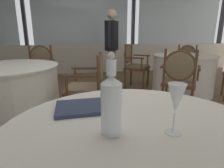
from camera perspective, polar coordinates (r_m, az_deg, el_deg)
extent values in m
plane|color=#756047|center=(2.22, -3.93, -15.91)|extent=(13.10, 13.10, 0.00)
cube|color=silver|center=(5.72, -8.93, 7.71)|extent=(9.95, 0.12, 0.85)
cube|color=silver|center=(5.72, -9.46, 19.86)|extent=(2.74, 0.02, 1.57)
cube|color=#333338|center=(5.84, -25.75, 18.53)|extent=(0.08, 0.14, 1.57)
cube|color=silver|center=(6.62, 20.25, 18.49)|extent=(2.74, 0.02, 1.57)
cube|color=#333338|center=(5.96, 6.63, 19.75)|extent=(0.08, 0.14, 1.57)
cube|color=#333338|center=(7.51, 31.02, 16.82)|extent=(0.08, 0.14, 1.57)
cylinder|color=silver|center=(0.78, 8.21, -14.54)|extent=(1.16, 1.16, 0.02)
cylinder|color=white|center=(0.71, -0.22, -7.75)|extent=(0.08, 0.08, 0.20)
cone|color=white|center=(0.67, -0.23, 1.41)|extent=(0.08, 0.08, 0.03)
cylinder|color=white|center=(0.66, -0.24, 5.19)|extent=(0.04, 0.04, 0.06)
sphere|color=silver|center=(0.66, -0.24, 8.80)|extent=(0.03, 0.03, 0.03)
cylinder|color=white|center=(0.79, 18.40, -14.13)|extent=(0.06, 0.06, 0.00)
cylinder|color=white|center=(0.77, 18.67, -11.30)|extent=(0.01, 0.01, 0.08)
cone|color=white|center=(0.73, 19.32, -4.30)|extent=(0.07, 0.07, 0.12)
cube|color=#2D3856|center=(0.98, -8.31, -7.07)|extent=(0.31, 0.22, 0.02)
cylinder|color=silver|center=(2.66, -30.55, 4.66)|extent=(1.30, 1.30, 0.02)
cylinder|color=silver|center=(2.74, -29.49, -3.23)|extent=(1.26, 1.26, 0.75)
cube|color=brown|center=(2.38, -8.59, -2.01)|extent=(0.54, 0.54, 0.05)
cube|color=#75664C|center=(2.37, -8.63, -1.02)|extent=(0.50, 0.50, 0.04)
cylinder|color=brown|center=(2.32, -14.06, -9.01)|extent=(0.04, 0.04, 0.42)
cylinder|color=brown|center=(2.68, -11.99, -5.55)|extent=(0.04, 0.04, 0.42)
cylinder|color=brown|center=(2.26, -4.05, -9.29)|extent=(0.04, 0.04, 0.42)
cylinder|color=brown|center=(2.63, -3.39, -5.69)|extent=(0.04, 0.04, 0.42)
cylinder|color=brown|center=(2.11, -4.29, 2.80)|extent=(0.04, 0.04, 0.45)
cylinder|color=brown|center=(2.50, -3.57, 4.76)|extent=(0.04, 0.04, 0.45)
ellipsoid|color=#75664C|center=(2.30, -3.53, 4.41)|extent=(0.13, 0.39, 0.37)
torus|color=brown|center=(2.30, -3.53, 4.41)|extent=(0.11, 0.39, 0.39)
cube|color=brown|center=(2.09, -10.44, 2.41)|extent=(0.37, 0.11, 0.03)
cylinder|color=brown|center=(2.14, -14.00, -0.49)|extent=(0.03, 0.03, 0.22)
cube|color=brown|center=(2.57, -8.40, 4.86)|extent=(0.37, 0.11, 0.03)
cylinder|color=brown|center=(2.62, -11.37, 2.45)|extent=(0.03, 0.03, 0.22)
cube|color=brown|center=(3.59, -21.97, 2.64)|extent=(0.54, 0.54, 0.05)
cube|color=#75664C|center=(3.58, -22.04, 3.31)|extent=(0.50, 0.50, 0.04)
cylinder|color=brown|center=(3.39, -19.70, -1.87)|extent=(0.04, 0.04, 0.41)
cylinder|color=brown|center=(3.55, -25.79, -1.77)|extent=(0.04, 0.04, 0.41)
cylinder|color=brown|center=(3.75, -17.68, -0.09)|extent=(0.04, 0.04, 0.41)
cylinder|color=brown|center=(3.89, -23.28, -0.08)|extent=(0.04, 0.04, 0.41)
cylinder|color=brown|center=(3.66, -18.31, 7.56)|extent=(0.04, 0.04, 0.50)
cylinder|color=brown|center=(3.80, -24.07, 7.28)|extent=(0.04, 0.04, 0.50)
ellipsoid|color=#75664C|center=(3.74, -21.20, 7.84)|extent=(0.39, 0.13, 0.42)
torus|color=brown|center=(3.74, -21.20, 7.84)|extent=(0.43, 0.12, 0.43)
cube|color=brown|center=(3.44, -18.61, 6.61)|extent=(0.11, 0.37, 0.03)
cylinder|color=brown|center=(3.33, -19.22, 4.36)|extent=(0.03, 0.03, 0.22)
cube|color=brown|center=(3.63, -26.14, 6.27)|extent=(0.11, 0.37, 0.03)
cylinder|color=brown|center=(3.52, -26.92, 4.13)|extent=(0.03, 0.03, 0.22)
cylinder|color=silver|center=(3.81, 21.66, 8.22)|extent=(1.18, 1.18, 0.02)
cylinder|color=silver|center=(3.86, 21.12, 2.58)|extent=(1.14, 1.14, 0.75)
cube|color=brown|center=(4.00, 7.82, 4.97)|extent=(0.64, 0.64, 0.05)
cube|color=#75664C|center=(3.99, 7.84, 5.58)|extent=(0.59, 0.59, 0.04)
cylinder|color=brown|center=(4.19, 11.11, 1.97)|extent=(0.04, 0.04, 0.42)
cylinder|color=brown|center=(3.81, 9.71, 0.73)|extent=(0.04, 0.04, 0.42)
cylinder|color=brown|center=(4.29, 5.90, 2.49)|extent=(0.04, 0.04, 0.42)
cylinder|color=brown|center=(3.92, 4.06, 1.33)|extent=(0.04, 0.04, 0.42)
cylinder|color=brown|center=(4.21, 6.09, 9.22)|extent=(0.04, 0.04, 0.49)
cylinder|color=brown|center=(3.83, 4.20, 8.69)|extent=(0.04, 0.04, 0.49)
ellipsoid|color=#75664C|center=(4.02, 4.99, 9.32)|extent=(0.27, 0.35, 0.41)
torus|color=brown|center=(4.02, 4.99, 9.32)|extent=(0.27, 0.36, 0.42)
cube|color=brown|center=(4.20, 9.18, 8.77)|extent=(0.32, 0.24, 0.03)
cylinder|color=brown|center=(4.18, 11.00, 7.14)|extent=(0.03, 0.03, 0.22)
cube|color=brown|center=(3.72, 7.14, 8.06)|extent=(0.32, 0.24, 0.03)
cylinder|color=brown|center=(3.70, 9.18, 6.21)|extent=(0.03, 0.03, 0.22)
cube|color=brown|center=(2.94, 20.08, 0.29)|extent=(0.64, 0.64, 0.05)
cube|color=#75664C|center=(2.93, 20.15, 1.11)|extent=(0.59, 0.59, 0.04)
cylinder|color=brown|center=(3.21, 16.45, -2.48)|extent=(0.04, 0.04, 0.41)
cylinder|color=brown|center=(3.19, 23.57, -3.27)|extent=(0.04, 0.04, 0.41)
cylinder|color=brown|center=(2.84, 15.30, -4.74)|extent=(0.04, 0.04, 0.41)
cylinder|color=brown|center=(2.81, 23.38, -5.65)|extent=(0.04, 0.04, 0.41)
cylinder|color=brown|center=(2.71, 16.03, 5.31)|extent=(0.04, 0.04, 0.49)
cylinder|color=brown|center=(2.69, 24.50, 4.45)|extent=(0.04, 0.04, 0.49)
ellipsoid|color=#75664C|center=(2.67, 20.27, 5.37)|extent=(0.35, 0.27, 0.41)
torus|color=brown|center=(2.67, 20.27, 5.37)|extent=(0.37, 0.27, 0.43)
cube|color=brown|center=(2.94, 15.67, 5.53)|extent=(0.24, 0.32, 0.03)
cylinder|color=brown|center=(3.10, 15.93, 3.90)|extent=(0.03, 0.03, 0.22)
cube|color=brown|center=(2.91, 25.45, 4.53)|extent=(0.24, 0.32, 0.03)
cylinder|color=brown|center=(3.07, 25.19, 2.94)|extent=(0.03, 0.03, 0.22)
cylinder|color=brown|center=(4.13, 31.18, -0.28)|extent=(0.04, 0.04, 0.41)
cube|color=brown|center=(4.77, 21.88, 5.28)|extent=(0.64, 0.64, 0.05)
cube|color=#75664C|center=(4.76, 21.93, 5.79)|extent=(0.59, 0.59, 0.04)
cylinder|color=brown|center=(4.61, 23.96, 1.94)|extent=(0.04, 0.04, 0.39)
cylinder|color=brown|center=(4.62, 19.02, 2.46)|extent=(0.04, 0.04, 0.39)
cylinder|color=brown|center=(5.00, 24.03, 2.87)|extent=(0.04, 0.04, 0.39)
cylinder|color=brown|center=(5.02, 19.48, 3.35)|extent=(0.04, 0.04, 0.39)
cylinder|color=brown|center=(4.93, 24.63, 8.29)|extent=(0.04, 0.04, 0.46)
cylinder|color=brown|center=(4.95, 19.96, 8.77)|extent=(0.04, 0.04, 0.46)
ellipsoid|color=#75664C|center=(4.95, 22.33, 8.82)|extent=(0.35, 0.27, 0.39)
torus|color=brown|center=(4.95, 22.33, 8.82)|extent=(0.35, 0.26, 0.40)
cube|color=brown|center=(4.72, 25.21, 7.85)|extent=(0.24, 0.32, 0.03)
cylinder|color=brown|center=(4.59, 25.07, 6.31)|extent=(0.03, 0.03, 0.22)
cube|color=brown|center=(4.73, 19.12, 8.47)|extent=(0.24, 0.32, 0.03)
cylinder|color=brown|center=(4.61, 18.83, 6.95)|extent=(0.03, 0.03, 0.22)
cylinder|color=gray|center=(4.03, -0.45, 4.56)|extent=(0.13, 0.13, 0.81)
cylinder|color=gray|center=(4.20, 0.27, 4.99)|extent=(0.13, 0.13, 0.81)
cube|color=black|center=(4.05, -0.08, 14.74)|extent=(0.34, 0.41, 0.61)
sphere|color=beige|center=(4.07, -0.08, 20.94)|extent=(0.21, 0.21, 0.21)
cylinder|color=black|center=(3.84, -1.05, 15.17)|extent=(0.09, 0.09, 0.52)
cylinder|color=black|center=(4.26, 0.79, 15.16)|extent=(0.09, 0.09, 0.52)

